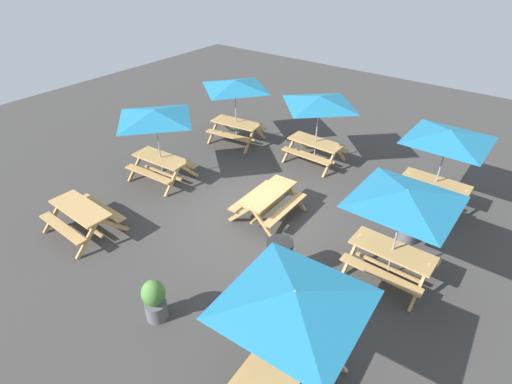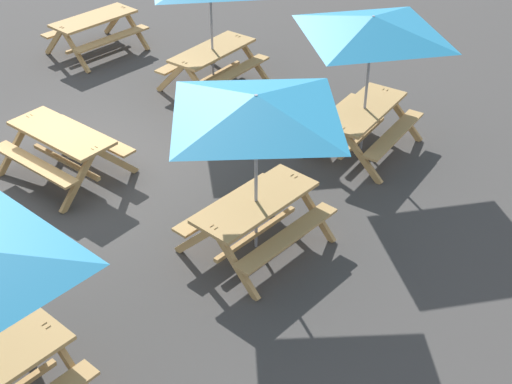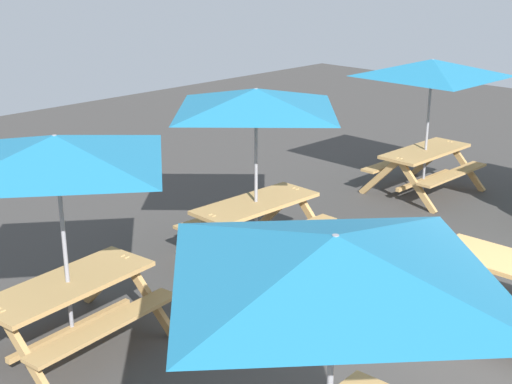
{
  "view_description": "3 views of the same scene",
  "coord_description": "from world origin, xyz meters",
  "px_view_note": "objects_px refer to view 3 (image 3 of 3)",
  "views": [
    {
      "loc": [
        -5.31,
        7.21,
        6.55
      ],
      "look_at": [
        -0.09,
        0.3,
        0.9
      ],
      "focal_mm": 28.0,
      "sensor_mm": 36.0,
      "label": 1
    },
    {
      "loc": [
        -5.48,
        -8.45,
        6.13
      ],
      "look_at": [
        0.31,
        -3.5,
        0.9
      ],
      "focal_mm": 50.0,
      "sensor_mm": 36.0,
      "label": 2
    },
    {
      "loc": [
        6.78,
        2.83,
        3.94
      ],
      "look_at": [
        0.31,
        -3.5,
        0.9
      ],
      "focal_mm": 50.0,
      "sensor_mm": 36.0,
      "label": 3
    }
  ],
  "objects_px": {
    "picnic_table_3": "(334,281)",
    "picnic_table_5": "(57,166)",
    "picnic_table_1": "(256,112)",
    "picnic_table_4": "(431,78)"
  },
  "relations": [
    {
      "from": "picnic_table_1",
      "to": "picnic_table_5",
      "type": "height_order",
      "value": "same"
    },
    {
      "from": "picnic_table_3",
      "to": "picnic_table_5",
      "type": "xyz_separation_m",
      "value": [
        -0.13,
        -3.49,
        0.0
      ]
    },
    {
      "from": "picnic_table_3",
      "to": "picnic_table_1",
      "type": "bearing_deg",
      "value": -133.62
    },
    {
      "from": "picnic_table_3",
      "to": "picnic_table_5",
      "type": "bearing_deg",
      "value": -95.66
    },
    {
      "from": "picnic_table_1",
      "to": "picnic_table_4",
      "type": "bearing_deg",
      "value": 178.66
    },
    {
      "from": "picnic_table_3",
      "to": "picnic_table_4",
      "type": "height_order",
      "value": "same"
    },
    {
      "from": "picnic_table_1",
      "to": "picnic_table_3",
      "type": "height_order",
      "value": "same"
    },
    {
      "from": "picnic_table_4",
      "to": "picnic_table_5",
      "type": "bearing_deg",
      "value": 2.06
    },
    {
      "from": "picnic_table_3",
      "to": "picnic_table_5",
      "type": "distance_m",
      "value": 3.5
    },
    {
      "from": "picnic_table_4",
      "to": "picnic_table_3",
      "type": "bearing_deg",
      "value": 27.76
    }
  ]
}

